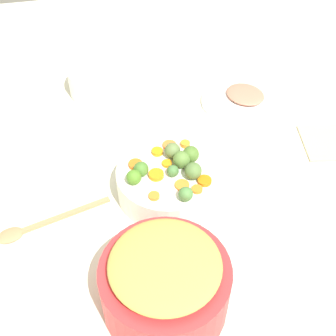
% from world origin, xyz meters
% --- Properties ---
extents(tabletop, '(2.40, 2.40, 0.02)m').
position_xyz_m(tabletop, '(0.00, 0.00, 0.01)').
color(tabletop, silver).
rests_on(tabletop, ground).
extents(serving_bowl_carrots, '(0.26, 0.26, 0.08)m').
position_xyz_m(serving_bowl_carrots, '(-0.04, -0.04, 0.06)').
color(serving_bowl_carrots, white).
rests_on(serving_bowl_carrots, tabletop).
extents(metal_pot, '(0.27, 0.27, 0.13)m').
position_xyz_m(metal_pot, '(-0.11, -0.35, 0.09)').
color(metal_pot, red).
rests_on(metal_pot, tabletop).
extents(stuffing_mound, '(0.22, 0.22, 0.04)m').
position_xyz_m(stuffing_mound, '(-0.11, -0.35, 0.17)').
color(stuffing_mound, '#B39C48').
rests_on(stuffing_mound, metal_pot).
extents(carrot_slice_0, '(0.03, 0.03, 0.01)m').
position_xyz_m(carrot_slice_0, '(-0.03, -0.02, 0.11)').
color(carrot_slice_0, orange).
rests_on(carrot_slice_0, serving_bowl_carrots).
extents(carrot_slice_1, '(0.03, 0.03, 0.01)m').
position_xyz_m(carrot_slice_1, '(0.03, 0.04, 0.11)').
color(carrot_slice_1, orange).
rests_on(carrot_slice_1, serving_bowl_carrots).
extents(carrot_slice_2, '(0.05, 0.05, 0.01)m').
position_xyz_m(carrot_slice_2, '(-0.01, 0.05, 0.11)').
color(carrot_slice_2, orange).
rests_on(carrot_slice_2, serving_bowl_carrots).
extents(carrot_slice_3, '(0.05, 0.05, 0.01)m').
position_xyz_m(carrot_slice_3, '(-0.11, -0.01, 0.11)').
color(carrot_slice_3, orange).
rests_on(carrot_slice_3, serving_bowl_carrots).
extents(carrot_slice_4, '(0.05, 0.05, 0.01)m').
position_xyz_m(carrot_slice_4, '(-0.01, -0.10, 0.11)').
color(carrot_slice_4, orange).
rests_on(carrot_slice_4, serving_bowl_carrots).
extents(carrot_slice_5, '(0.04, 0.04, 0.01)m').
position_xyz_m(carrot_slice_5, '(-0.07, -0.05, 0.11)').
color(carrot_slice_5, orange).
rests_on(carrot_slice_5, serving_bowl_carrots).
extents(carrot_slice_6, '(0.04, 0.04, 0.01)m').
position_xyz_m(carrot_slice_6, '(-0.05, 0.03, 0.11)').
color(carrot_slice_6, orange).
rests_on(carrot_slice_6, serving_bowl_carrots).
extents(carrot_slice_7, '(0.05, 0.05, 0.01)m').
position_xyz_m(carrot_slice_7, '(0.04, -0.10, 0.11)').
color(carrot_slice_7, orange).
rests_on(carrot_slice_7, serving_bowl_carrots).
extents(carrot_slice_8, '(0.03, 0.03, 0.01)m').
position_xyz_m(carrot_slice_8, '(-0.09, -0.12, 0.11)').
color(carrot_slice_8, orange).
rests_on(carrot_slice_8, serving_bowl_carrots).
extents(carrot_slice_9, '(0.03, 0.03, 0.01)m').
position_xyz_m(carrot_slice_9, '(0.02, -0.12, 0.11)').
color(carrot_slice_9, orange).
rests_on(carrot_slice_9, serving_bowl_carrots).
extents(brussels_sprout_0, '(0.04, 0.04, 0.04)m').
position_xyz_m(brussels_sprout_0, '(-0.13, -0.06, 0.12)').
color(brussels_sprout_0, '#4C8126').
rests_on(brussels_sprout_0, serving_bowl_carrots).
extents(brussels_sprout_1, '(0.04, 0.04, 0.04)m').
position_xyz_m(brussels_sprout_1, '(-0.00, -0.03, 0.13)').
color(brussels_sprout_1, '#547A35').
rests_on(brussels_sprout_1, serving_bowl_carrots).
extents(brussels_sprout_2, '(0.04, 0.04, 0.04)m').
position_xyz_m(brussels_sprout_2, '(-0.10, -0.04, 0.12)').
color(brussels_sprout_2, '#46752C').
rests_on(brussels_sprout_2, serving_bowl_carrots).
extents(brussels_sprout_3, '(0.04, 0.04, 0.04)m').
position_xyz_m(brussels_sprout_3, '(-0.01, 0.01, 0.13)').
color(brussels_sprout_3, '#5C7540').
rests_on(brussels_sprout_3, serving_bowl_carrots).
extents(brussels_sprout_4, '(0.04, 0.04, 0.04)m').
position_xyz_m(brussels_sprout_4, '(0.02, -0.07, 0.13)').
color(brussels_sprout_4, '#507138').
rests_on(brussels_sprout_4, serving_bowl_carrots).
extents(brussels_sprout_5, '(0.04, 0.04, 0.04)m').
position_xyz_m(brussels_sprout_5, '(-0.02, -0.14, 0.12)').
color(brussels_sprout_5, '#497D3D').
rests_on(brussels_sprout_5, serving_bowl_carrots).
extents(brussels_sprout_6, '(0.04, 0.04, 0.04)m').
position_xyz_m(brussels_sprout_6, '(0.03, -0.01, 0.13)').
color(brussels_sprout_6, '#4A702B').
rests_on(brussels_sprout_6, serving_bowl_carrots).
extents(brussels_sprout_7, '(0.03, 0.03, 0.03)m').
position_xyz_m(brussels_sprout_7, '(-0.03, -0.06, 0.12)').
color(brussels_sprout_7, '#437138').
rests_on(brussels_sprout_7, serving_bowl_carrots).
extents(wooden_spoon, '(0.29, 0.11, 0.01)m').
position_xyz_m(wooden_spoon, '(-0.38, -0.08, 0.03)').
color(wooden_spoon, '#AE7E54').
rests_on(wooden_spoon, tabletop).
extents(casserole_dish, '(0.23, 0.23, 0.09)m').
position_xyz_m(casserole_dish, '(-0.15, 0.45, 0.07)').
color(casserole_dish, white).
rests_on(casserole_dish, tabletop).
extents(ham_plate, '(0.27, 0.27, 0.01)m').
position_xyz_m(ham_plate, '(0.28, 0.29, 0.03)').
color(ham_plate, white).
rests_on(ham_plate, tabletop).
extents(ham_slice_main, '(0.16, 0.17, 0.02)m').
position_xyz_m(ham_slice_main, '(0.30, 0.31, 0.04)').
color(ham_slice_main, '#C4745C').
rests_on(ham_slice_main, ham_plate).
extents(dish_towel, '(0.21, 0.18, 0.01)m').
position_xyz_m(dish_towel, '(0.48, 0.05, 0.02)').
color(dish_towel, '#C9B78D').
rests_on(dish_towel, tabletop).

